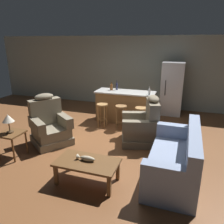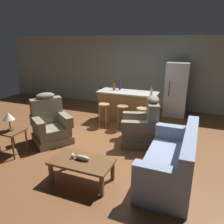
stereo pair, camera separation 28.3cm
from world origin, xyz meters
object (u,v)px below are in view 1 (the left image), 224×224
(fish_figurine, at_px, (86,158))
(bottle_tall_green, at_px, (117,86))
(kitchen_island, at_px, (125,106))
(couch, at_px, (177,160))
(coffee_table, at_px, (87,164))
(bar_stool_right, at_px, (141,115))
(bar_stool_left, at_px, (102,111))
(bar_stool_middle, at_px, (121,113))
(recliner_near_island, at_px, (143,126))
(table_lamp, at_px, (8,119))
(bottle_wine_dark, at_px, (111,87))
(recliner_near_lamp, at_px, (50,126))
(end_table, at_px, (11,137))
(refrigerator, at_px, (172,89))
(bottle_short_amber, at_px, (149,92))

(fish_figurine, height_order, bottle_tall_green, bottle_tall_green)
(kitchen_island, bearing_deg, couch, -56.64)
(coffee_table, distance_m, bottle_tall_green, 3.52)
(bar_stool_right, bearing_deg, bottle_tall_green, 140.04)
(bar_stool_left, height_order, bar_stool_middle, same)
(recliner_near_island, relative_size, table_lamp, 2.93)
(recliner_near_island, bearing_deg, bottle_wine_dark, -63.41)
(fish_figurine, bearing_deg, couch, 24.17)
(recliner_near_lamp, xyz_separation_m, end_table, (-0.36, -0.87, 0.04))
(bar_stool_left, distance_m, bar_stool_right, 1.14)
(recliner_near_lamp, relative_size, table_lamp, 2.93)
(end_table, distance_m, refrigerator, 5.12)
(recliner_near_island, xyz_separation_m, bar_stool_middle, (-0.76, 0.70, 0.05))
(couch, relative_size, bar_stool_middle, 2.81)
(bar_stool_middle, bearing_deg, table_lamp, -127.74)
(coffee_table, bearing_deg, table_lamp, 170.53)
(couch, relative_size, end_table, 3.41)
(recliner_near_island, bearing_deg, kitchen_island, -74.52)
(coffee_table, relative_size, kitchen_island, 0.61)
(bottle_short_amber, height_order, bottle_wine_dark, same)
(kitchen_island, bearing_deg, bar_stool_middle, -84.92)
(kitchen_island, relative_size, bottle_wine_dark, 7.35)
(refrigerator, bearing_deg, fish_figurine, -104.19)
(couch, height_order, recliner_near_lamp, recliner_near_lamp)
(bar_stool_left, height_order, bottle_wine_dark, bottle_wine_dark)
(couch, bearing_deg, coffee_table, 25.75)
(recliner_near_lamp, xyz_separation_m, bottle_short_amber, (2.12, 1.82, 0.62))
(coffee_table, distance_m, end_table, 1.96)
(fish_figurine, bearing_deg, bottle_wine_dark, 101.05)
(end_table, xyz_separation_m, table_lamp, (-0.00, -0.01, 0.41))
(bar_stool_middle, relative_size, bottle_wine_dark, 2.78)
(recliner_near_island, xyz_separation_m, end_table, (-2.53, -1.59, 0.04))
(recliner_near_island, distance_m, bar_stool_right, 0.73)
(table_lamp, xyz_separation_m, bar_stool_right, (2.35, 2.30, -0.40))
(fish_figurine, height_order, kitchen_island, kitchen_island)
(bottle_tall_green, bearing_deg, couch, -53.62)
(kitchen_island, distance_m, bottle_tall_green, 0.68)
(table_lamp, xyz_separation_m, kitchen_island, (1.72, 2.93, -0.39))
(bottle_tall_green, bearing_deg, end_table, -114.45)
(bar_stool_middle, bearing_deg, bar_stool_right, 0.00)
(couch, bearing_deg, end_table, 6.71)
(bottle_short_amber, distance_m, bottle_wine_dark, 1.26)
(kitchen_island, height_order, bottle_short_amber, bottle_short_amber)
(bar_stool_middle, bearing_deg, couch, -49.82)
(bar_stool_right, bearing_deg, couch, -61.20)
(fish_figurine, relative_size, bar_stool_middle, 0.50)
(end_table, distance_m, bar_stool_right, 3.27)
(table_lamp, xyz_separation_m, bottle_wine_dark, (1.26, 2.99, 0.17))
(couch, bearing_deg, recliner_near_lamp, -8.94)
(fish_figurine, distance_m, recliner_near_lamp, 1.94)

